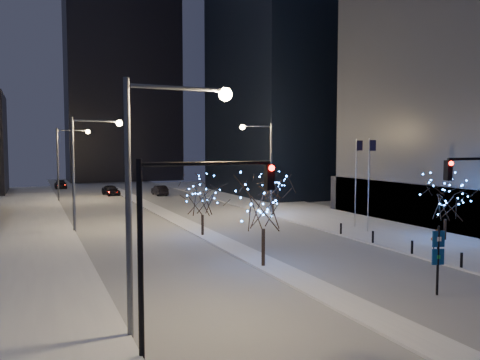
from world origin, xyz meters
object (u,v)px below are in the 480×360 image
street_lamp_w_near (156,170)px  car_near (111,190)px  car_far (61,184)px  holiday_tree_plaza_far (273,186)px  holiday_tree_median_near (263,204)px  holiday_tree_median_far (202,197)px  street_lamp_w_mid (86,157)px  street_lamp_w_far (66,154)px  wayfinding_sign (438,253)px  traffic_signal_west (184,221)px  car_mid (160,190)px  construction_sign (436,241)px  street_lamp_east (264,156)px  holiday_tree_plaza_near (446,199)px

street_lamp_w_near → car_near: 56.39m
car_far → holiday_tree_plaza_far: 49.11m
holiday_tree_median_near → holiday_tree_median_far: 11.07m
street_lamp_w_mid → holiday_tree_plaza_far: 19.78m
street_lamp_w_far → wayfinding_sign: (13.94, -51.00, -4.35)m
car_near → traffic_signal_west: bearing=-104.1°
street_lamp_w_near → holiday_tree_median_far: street_lamp_w_near is taller
street_lamp_w_near → car_mid: street_lamp_w_near is taller
traffic_signal_west → wayfinding_sign: bearing=4.3°
car_far → construction_sign: (19.08, -67.50, 0.60)m
street_lamp_east → holiday_tree_plaza_near: size_ratio=1.98×
street_lamp_east → construction_sign: size_ratio=5.13×
street_lamp_east → car_far: (-18.62, 43.76, -5.73)m
street_lamp_w_near → street_lamp_w_mid: (0.00, 25.00, 0.00)m
construction_sign → holiday_tree_median_near: bearing=154.4°
car_far → wayfinding_sign: bearing=-78.7°
street_lamp_w_mid → traffic_signal_west: street_lamp_w_mid is taller
holiday_tree_plaza_far → wayfinding_sign: size_ratio=1.35×
street_lamp_w_near → wayfinding_sign: size_ratio=2.85×
traffic_signal_west → holiday_tree_median_near: size_ratio=1.23×
street_lamp_w_near → car_far: street_lamp_w_near is taller
car_near → holiday_tree_median_far: (1.67, -37.32, 2.47)m
street_lamp_w_mid → holiday_tree_median_far: street_lamp_w_mid is taller
street_lamp_w_far → construction_sign: bearing=-66.9°
street_lamp_w_near → street_lamp_w_mid: size_ratio=1.00×
street_lamp_east → holiday_tree_plaza_far: (0.42, -1.44, -3.28)m
holiday_tree_plaza_far → holiday_tree_plaza_near: bearing=-72.3°
car_near → street_lamp_w_near: bearing=-104.9°
street_lamp_w_far → construction_sign: size_ratio=5.13×
holiday_tree_median_far → construction_sign: size_ratio=2.60×
holiday_tree_median_far → wayfinding_sign: size_ratio=1.44×
holiday_tree_plaza_far → holiday_tree_median_far: bearing=-143.3°
street_lamp_w_far → traffic_signal_west: bearing=-89.5°
street_lamp_w_near → holiday_tree_median_near: (8.44, 7.32, -2.53)m
street_lamp_w_near → street_lamp_w_far: same height
street_lamp_w_near → street_lamp_w_far: bearing=90.0°
holiday_tree_plaza_near → car_near: bearing=111.3°
car_mid → holiday_tree_plaza_far: bearing=101.1°
holiday_tree_median_near → wayfinding_sign: (5.50, -8.32, -1.82)m
street_lamp_east → wayfinding_sign: size_ratio=2.85×
car_mid → holiday_tree_median_near: (-5.24, -45.54, 3.22)m
traffic_signal_west → wayfinding_sign: 13.73m
traffic_signal_west → wayfinding_sign: (13.44, 1.00, -2.61)m
street_lamp_w_near → construction_sign: 20.60m
holiday_tree_median_far → holiday_tree_plaza_far: 13.71m
street_lamp_east → car_far: street_lamp_east is taller
traffic_signal_west → holiday_tree_median_near: (7.94, 9.32, -0.79)m
street_lamp_w_mid → holiday_tree_median_near: street_lamp_w_mid is taller
car_far → holiday_tree_median_near: holiday_tree_median_near is taller
car_mid → holiday_tree_median_near: bearing=82.2°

